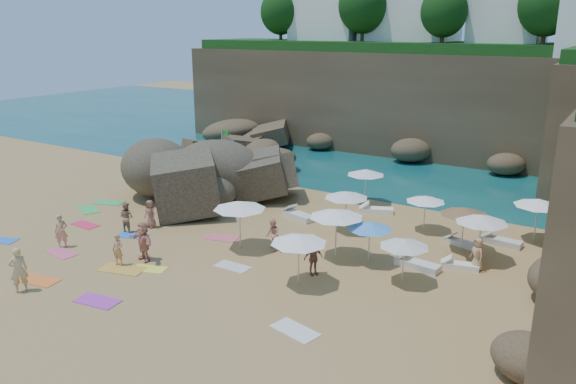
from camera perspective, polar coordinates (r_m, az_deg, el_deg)
The scene contains 50 objects.
ground at distance 27.61m, azimuth -6.87°, elevation -4.85°, with size 120.00×120.00×0.00m, color tan.
seawater at distance 53.41m, azimuth 13.82°, elevation 5.24°, with size 120.00×120.00×0.00m, color #0C4751.
cliff_back at distance 47.47m, azimuth 14.47°, elevation 8.73°, with size 44.00×8.00×8.00m, color brown.
rock_promontory at distance 46.21m, azimuth -5.06°, elevation 3.94°, with size 12.00×7.00×2.00m, color brown, non-canonical shape.
clifftop_buildings at distance 47.59m, azimuth 16.59°, elevation 17.35°, with size 28.48×9.48×7.00m.
clifftop_trees at distance 41.06m, azimuth 16.56°, elevation 17.62°, with size 35.60×23.82×4.40m.
marina_masts at distance 60.13m, azimuth -1.22°, elevation 9.82°, with size 3.10×0.10×6.00m.
rock_outcrop at distance 34.07m, azimuth -6.98°, elevation -0.69°, with size 8.85×6.64×3.54m, color brown, non-canonical shape.
flag_pole at distance 38.30m, azimuth -6.57°, elevation 4.63°, with size 0.66×0.19×3.43m.
parasol_0 at distance 32.74m, azimuth 7.91°, elevation 2.02°, with size 2.19×2.19×2.07m.
parasol_1 at distance 28.89m, azimuth 13.81°, elevation -0.67°, with size 1.96×1.96×1.86m.
parasol_2 at distance 28.15m, azimuth 5.95°, elevation -0.27°, with size 2.21×2.21×2.09m.
parasol_3 at distance 25.79m, azimuth 19.07°, elevation -2.57°, with size 2.27×2.27×2.15m.
parasol_4 at distance 29.15m, azimuth 24.10°, elevation -0.97°, with size 2.27×2.27×2.14m.
parasol_5 at distance 24.78m, azimuth 4.94°, elevation -2.16°, with size 2.41×2.41×2.28m.
parasol_6 at distance 26.73m, azimuth 17.51°, elevation -1.86°, with size 2.22×2.22×2.10m.
parasol_8 at distance 22.81m, azimuth 11.74°, elevation -5.10°, with size 2.00×2.00×1.89m.
parasol_9 at distance 25.82m, azimuth -4.95°, elevation -1.34°, with size 2.44×2.44×2.31m.
parasol_10 at distance 24.50m, azimuth 8.32°, elevation -3.40°, with size 1.99×1.99×1.89m.
parasol_11 at distance 22.11m, azimuth 1.10°, elevation -4.81°, with size 2.26×2.26×2.14m.
lounger_0 at distance 31.63m, azimuth 8.94°, elevation -1.85°, with size 1.88×0.63×0.29m, color white.
lounger_1 at distance 30.34m, azimuth 1.04°, elevation -2.42°, with size 2.03×0.68×0.32m, color silver.
lounger_2 at distance 28.68m, azimuth 20.89°, elevation -4.73°, with size 1.85×0.62×0.29m, color silver.
lounger_3 at distance 24.92m, azimuth 13.02°, elevation -7.23°, with size 1.95×0.65×0.30m, color silver.
lounger_4 at distance 27.94m, azimuth 17.14°, elevation -4.97°, with size 1.57×0.52×0.24m, color silver.
lounger_5 at distance 25.37m, azimuth 17.04°, elevation -7.18°, with size 1.59×0.53×0.25m, color white.
towel_0 at distance 30.68m, azimuth -27.14°, elevation -4.39°, with size 1.58×0.79×0.03m, color blue.
towel_1 at distance 27.89m, azimuth -22.05°, elevation -5.75°, with size 1.62×0.81×0.03m, color #E4587D.
towel_2 at distance 25.36m, azimuth -23.98°, elevation -8.21°, with size 1.67×0.84×0.03m, color orange.
towel_3 at distance 33.80m, azimuth -19.64°, elevation -1.67°, with size 1.77×0.89×0.03m, color green.
towel_4 at distance 24.98m, azimuth -13.92°, elevation -7.58°, with size 1.45×0.72×0.03m, color #FBFF43.
towel_5 at distance 24.59m, azimuth -5.65°, elevation -7.54°, with size 1.55×0.78×0.03m, color silver.
towel_6 at distance 22.79m, azimuth -18.79°, elevation -10.43°, with size 1.72×0.86×0.03m, color #B137B3.
towel_7 at distance 31.26m, azimuth -19.90°, elevation -3.15°, with size 1.54×0.77×0.03m, color #EB2955.
towel_8 at distance 28.98m, azimuth -15.54°, elevation -4.28°, with size 1.57×0.78×0.03m, color blue.
towel_9 at distance 27.82m, azimuth -6.78°, elevation -4.65°, with size 1.63×0.82×0.03m, color #E7597A.
towel_11 at distance 34.70m, azimuth -17.78°, elevation -1.03°, with size 1.73×0.87×0.03m, color #35BB5B.
towel_12 at distance 25.23m, azimuth -16.47°, elevation -7.53°, with size 1.91×0.96×0.03m, color gold.
towel_13 at distance 19.75m, azimuth 0.73°, elevation -13.87°, with size 1.70×0.85×0.03m, color white.
person_stand_0 at distance 28.29m, azimuth -22.05°, elevation -3.71°, with size 0.59×0.39×1.62m, color tan.
person_stand_1 at distance 29.36m, azimuth -16.09°, elevation -2.47°, with size 0.76×0.59×1.56m, color #AC7D56.
person_stand_2 at distance 35.65m, azimuth -1.47°, elevation 1.48°, with size 0.98×0.40×1.52m, color #F5BF8B.
person_stand_3 at distance 23.51m, azimuth 2.58°, elevation -6.73°, with size 0.86×0.36×1.47m, color #925949.
person_stand_4 at distance 25.23m, azimuth 18.68°, elevation -5.98°, with size 0.71×0.39×1.46m, color tan.
person_stand_5 at distance 36.81m, azimuth -6.19°, elevation 1.82°, with size 1.35×0.39×1.45m, color tan.
person_stand_6 at distance 24.33m, azimuth -25.70°, elevation -7.13°, with size 0.67×0.44×1.85m, color #D7B57A.
person_lie_2 at distance 29.87m, azimuth -13.74°, elevation -3.16°, with size 0.70×1.43×0.38m, color #905B48.
person_lie_3 at distance 25.81m, azimuth -14.40°, elevation -6.28°, with size 1.63×1.76×0.47m, color tan.
person_lie_4 at distance 25.60m, azimuth -16.79°, elevation -6.83°, with size 0.51×1.41×0.34m, color tan.
person_lie_5 at distance 26.05m, azimuth -1.55°, elevation -5.41°, with size 0.72×1.48×0.56m, color #ECA386.
Camera 1 is at (16.39, -19.84, 10.00)m, focal length 35.00 mm.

